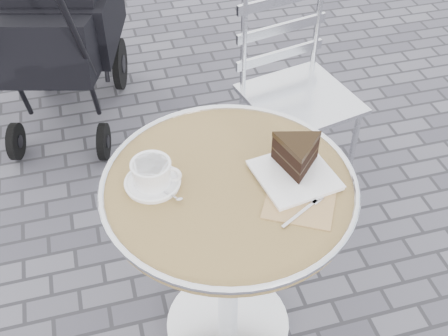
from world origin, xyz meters
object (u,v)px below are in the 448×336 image
object	(u,v)px
baby_stroller	(61,33)
cafe_table	(229,223)
cappuccino_set	(152,175)
bistro_chair	(289,68)
cake_plate_set	(297,159)

from	to	relation	value
baby_stroller	cafe_table	bearing A→B (deg)	-58.30
cappuccino_set	bistro_chair	size ratio (longest dim) A/B	0.19
cake_plate_set	bistro_chair	distance (m)	0.83
cafe_table	baby_stroller	xyz separation A→B (m)	(-0.42, 1.46, -0.10)
cafe_table	cake_plate_set	bearing A→B (deg)	-1.71
cake_plate_set	cafe_table	bearing A→B (deg)	169.90
cappuccino_set	baby_stroller	world-z (taller)	baby_stroller
bistro_chair	cafe_table	bearing A→B (deg)	-133.93
cappuccino_set	cake_plate_set	bearing A→B (deg)	13.39
cappuccino_set	bistro_chair	distance (m)	0.98
cappuccino_set	baby_stroller	size ratio (longest dim) A/B	0.16
cake_plate_set	baby_stroller	distance (m)	1.62
cafe_table	cappuccino_set	bearing A→B (deg)	165.42
cafe_table	cappuccino_set	world-z (taller)	cappuccino_set
bistro_chair	cake_plate_set	bearing A→B (deg)	-121.91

